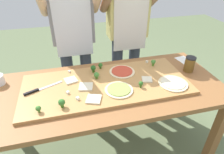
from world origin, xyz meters
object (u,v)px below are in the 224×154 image
at_px(broccoli_floret_back_left, 93,68).
at_px(cheese_crumble_b, 69,72).
at_px(pizza_slice_far_left, 71,80).
at_px(pizza_whole_pesto_green, 119,90).
at_px(broccoli_floret_front_right, 141,84).
at_px(broccoli_floret_center_left, 153,62).
at_px(cook_right, 127,27).
at_px(broccoli_floret_center_right, 97,75).
at_px(broccoli_floret_back_right, 38,109).
at_px(prep_table, 107,96).
at_px(broccoli_floret_front_left, 62,103).
at_px(cheese_crumble_c, 147,62).
at_px(cheese_crumble_d, 68,93).
at_px(sauce_jar, 190,64).
at_px(pizza_slice_center, 147,79).
at_px(pizza_whole_tomato_red, 122,72).
at_px(pizza_slice_near_left, 86,87).
at_px(chefs_knife, 38,90).
at_px(pizza_slice_far_right, 94,99).
at_px(cheese_crumble_a, 78,98).
at_px(cook_left, 73,32).
at_px(recipe_note, 184,60).
at_px(broccoli_floret_front_mid, 100,65).

height_order(broccoli_floret_back_left, cheese_crumble_b, broccoli_floret_back_left).
bearing_deg(cheese_crumble_b, pizza_slice_far_left, -89.37).
height_order(pizza_whole_pesto_green, broccoli_floret_front_right, broccoli_floret_front_right).
height_order(broccoli_floret_center_left, cook_right, cook_right).
bearing_deg(broccoli_floret_center_left, broccoli_floret_center_right, -171.52).
bearing_deg(broccoli_floret_center_right, broccoli_floret_back_right, -145.35).
bearing_deg(prep_table, broccoli_floret_front_left, -152.26).
bearing_deg(cook_right, cheese_crumble_c, -80.15).
relative_size(broccoli_floret_front_right, cheese_crumble_d, 2.65).
bearing_deg(pizza_slice_far_left, pizza_whole_pesto_green, -32.74).
distance_m(broccoli_floret_center_right, sauce_jar, 0.82).
relative_size(pizza_slice_center, cheese_crumble_d, 4.04).
distance_m(pizza_whole_tomato_red, pizza_slice_near_left, 0.36).
distance_m(broccoli_floret_back_left, cook_right, 0.65).
bearing_deg(sauce_jar, broccoli_floret_center_right, 177.00).
relative_size(pizza_slice_near_left, sauce_jar, 0.76).
height_order(chefs_knife, pizza_slice_center, chefs_knife).
height_order(cheese_crumble_b, cheese_crumble_d, cheese_crumble_d).
xyz_separation_m(chefs_knife, broccoli_floret_front_left, (0.17, -0.23, 0.03)).
bearing_deg(chefs_knife, pizza_slice_far_right, -28.77).
height_order(prep_table, cheese_crumble_b, cheese_crumble_b).
height_order(pizza_slice_far_left, broccoli_floret_center_left, broccoli_floret_center_left).
distance_m(cheese_crumble_a, cook_left, 0.81).
xyz_separation_m(pizza_slice_far_right, broccoli_floret_center_left, (0.60, 0.34, 0.03)).
bearing_deg(broccoli_floret_front_right, cheese_crumble_c, 60.44).
bearing_deg(broccoli_floret_center_right, chefs_knife, -173.16).
bearing_deg(cheese_crumble_d, recipe_note, 14.65).
xyz_separation_m(pizza_slice_center, broccoli_floret_front_left, (-0.67, -0.16, 0.03)).
distance_m(pizza_slice_far_left, cheese_crumble_b, 0.13).
bearing_deg(pizza_slice_far_right, broccoli_floret_center_right, 75.29).
height_order(pizza_whole_tomato_red, pizza_slice_center, pizza_whole_tomato_red).
xyz_separation_m(broccoli_floret_back_right, cheese_crumble_a, (0.25, 0.06, -0.02)).
bearing_deg(pizza_slice_near_left, broccoli_floret_back_right, -149.66).
xyz_separation_m(broccoli_floret_back_left, cheese_crumble_c, (0.51, 0.05, -0.03)).
height_order(cheese_crumble_d, cook_left, cook_left).
height_order(broccoli_floret_front_right, broccoli_floret_center_right, broccoli_floret_center_right).
relative_size(pizza_slice_near_left, broccoli_floret_center_left, 1.69).
bearing_deg(broccoli_floret_back_left, chefs_knife, -160.79).
distance_m(broccoli_floret_back_left, recipe_note, 0.90).
height_order(pizza_slice_near_left, cheese_crumble_d, cheese_crumble_d).
relative_size(broccoli_floret_back_right, cheese_crumble_d, 2.49).
height_order(broccoli_floret_front_mid, cook_right, cook_right).
xyz_separation_m(broccoli_floret_front_mid, broccoli_floret_front_right, (0.24, -0.35, 0.00)).
height_order(broccoli_floret_front_right, cook_right, cook_right).
height_order(broccoli_floret_center_left, broccoli_floret_front_left, broccoli_floret_front_left).
bearing_deg(pizza_slice_center, pizza_slice_far_right, -163.03).
relative_size(pizza_whole_pesto_green, broccoli_floret_front_mid, 4.16).
bearing_deg(cook_left, cheese_crumble_a, -94.03).
bearing_deg(broccoli_floret_center_right, pizza_slice_far_right, -104.71).
bearing_deg(prep_table, recipe_note, 16.80).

